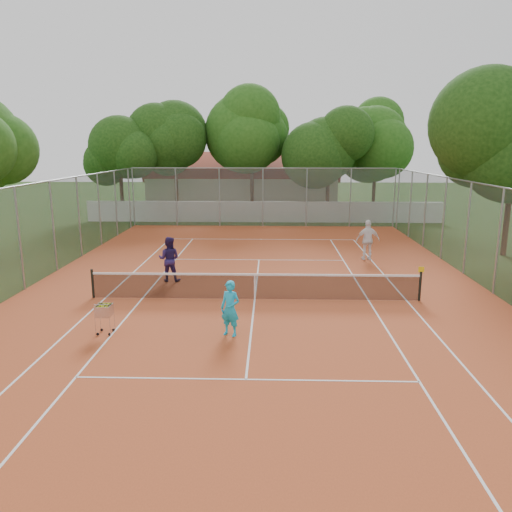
{
  "coord_description": "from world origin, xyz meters",
  "views": [
    {
      "loc": [
        0.58,
        -17.38,
        5.48
      ],
      "look_at": [
        0.0,
        1.5,
        1.3
      ],
      "focal_mm": 35.0,
      "sensor_mm": 36.0,
      "label": 1
    }
  ],
  "objects_px": {
    "clubhouse": "(243,182)",
    "player_far_right": "(368,240)",
    "ball_hopper": "(105,318)",
    "player_far_left": "(169,259)",
    "player_near": "(230,308)",
    "tennis_net": "(255,286)"
  },
  "relations": [
    {
      "from": "ball_hopper",
      "to": "clubhouse",
      "type": "bearing_deg",
      "value": 69.27
    },
    {
      "from": "player_far_left",
      "to": "player_far_right",
      "type": "bearing_deg",
      "value": -150.26
    },
    {
      "from": "tennis_net",
      "to": "player_near",
      "type": "height_order",
      "value": "player_near"
    },
    {
      "from": "ball_hopper",
      "to": "player_far_right",
      "type": "bearing_deg",
      "value": 29.88
    },
    {
      "from": "clubhouse",
      "to": "player_near",
      "type": "distance_m",
      "value": 32.6
    },
    {
      "from": "clubhouse",
      "to": "player_far_left",
      "type": "height_order",
      "value": "clubhouse"
    },
    {
      "from": "player_near",
      "to": "player_far_left",
      "type": "relative_size",
      "value": 0.89
    },
    {
      "from": "ball_hopper",
      "to": "tennis_net",
      "type": "bearing_deg",
      "value": 22.69
    },
    {
      "from": "player_far_right",
      "to": "ball_hopper",
      "type": "height_order",
      "value": "player_far_right"
    },
    {
      "from": "player_near",
      "to": "player_far_left",
      "type": "xyz_separation_m",
      "value": [
        -2.99,
        5.97,
        0.1
      ]
    },
    {
      "from": "tennis_net",
      "to": "player_near",
      "type": "bearing_deg",
      "value": -99.61
    },
    {
      "from": "player_far_left",
      "to": "player_far_right",
      "type": "distance_m",
      "value": 9.82
    },
    {
      "from": "clubhouse",
      "to": "player_far_right",
      "type": "height_order",
      "value": "clubhouse"
    },
    {
      "from": "clubhouse",
      "to": "player_far_right",
      "type": "bearing_deg",
      "value": -71.97
    },
    {
      "from": "tennis_net",
      "to": "player_near",
      "type": "xyz_separation_m",
      "value": [
        -0.6,
        -3.54,
        0.33
      ]
    },
    {
      "from": "clubhouse",
      "to": "player_far_left",
      "type": "relative_size",
      "value": 8.89
    },
    {
      "from": "player_far_left",
      "to": "player_far_right",
      "type": "height_order",
      "value": "player_far_right"
    },
    {
      "from": "clubhouse",
      "to": "player_near",
      "type": "bearing_deg",
      "value": -87.54
    },
    {
      "from": "player_far_left",
      "to": "ball_hopper",
      "type": "relative_size",
      "value": 1.89
    },
    {
      "from": "tennis_net",
      "to": "ball_hopper",
      "type": "distance_m",
      "value": 5.59
    },
    {
      "from": "tennis_net",
      "to": "player_far_left",
      "type": "height_order",
      "value": "player_far_left"
    },
    {
      "from": "tennis_net",
      "to": "player_near",
      "type": "distance_m",
      "value": 3.61
    }
  ]
}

